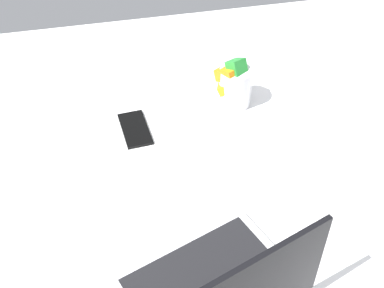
{
  "coord_description": "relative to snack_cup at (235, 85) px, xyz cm",
  "views": [
    {
      "loc": [
        34.16,
        91.62,
        106.92
      ],
      "look_at": [
        14.61,
        3.73,
        24.0
      ],
      "focal_mm": 47.78,
      "sensor_mm": 36.0,
      "label": 1
    }
  ],
  "objects": [
    {
      "name": "bed_mattress",
      "position": [
        1.92,
        16.9,
        -15.24
      ],
      "size": [
        180.0,
        140.0,
        18.0
      ],
      "primitive_type": "cube",
      "color": "white",
      "rests_on": "ground"
    },
    {
      "name": "snack_cup",
      "position": [
        0.0,
        0.0,
        0.0
      ],
      "size": [
        10.37,
        10.04,
        14.74
      ],
      "color": "silver",
      "rests_on": "bed_mattress"
    },
    {
      "name": "cell_phone",
      "position": [
        28.67,
        5.67,
        -5.84
      ],
      "size": [
        7.89,
        14.5,
        0.8
      ],
      "primitive_type": "cube",
      "rotation": [
        0.0,
        0.0,
        3.22
      ],
      "color": "black",
      "rests_on": "bed_mattress"
    }
  ]
}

